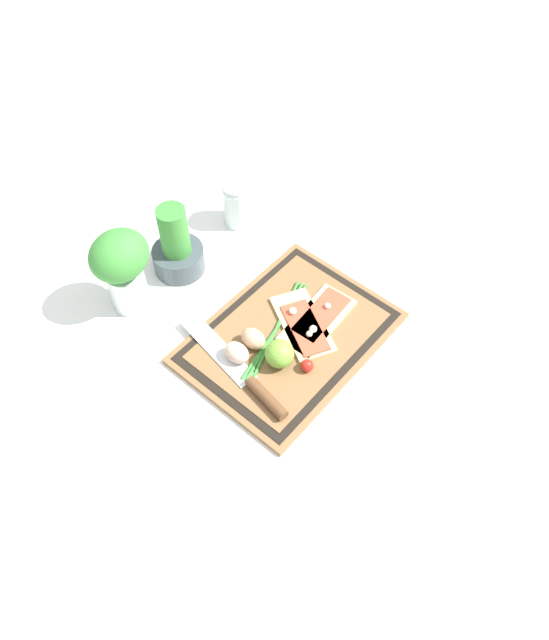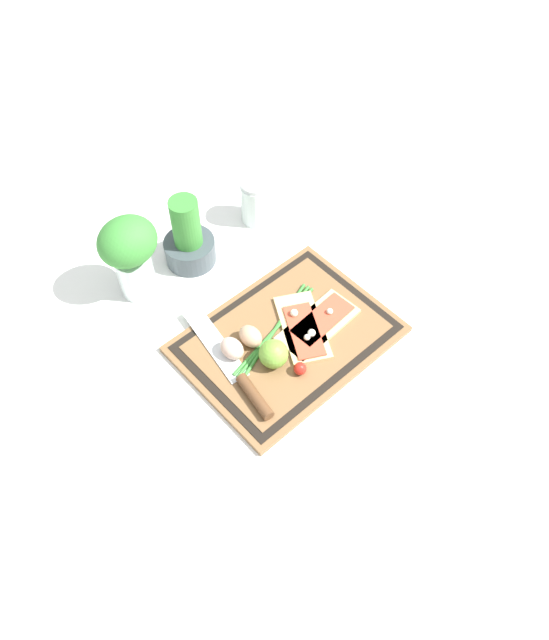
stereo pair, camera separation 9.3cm
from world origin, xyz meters
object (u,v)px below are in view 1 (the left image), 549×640
object	(u,v)px
egg_pink	(237,353)
lime	(279,354)
egg_brown	(253,339)
herb_glass	(122,266)
knife	(249,381)
pizza_slice_near	(318,319)
cherry_tomato_red	(307,365)
sauce_jar	(239,206)
pizza_slice_far	(303,325)
herb_pot	(177,249)

from	to	relation	value
egg_pink	lime	bearing A→B (deg)	-55.04
egg_brown	herb_glass	world-z (taller)	herb_glass
knife	herb_glass	distance (m)	0.34
pizza_slice_near	cherry_tomato_red	xyz separation A→B (m)	(-0.11, -0.06, 0.01)
lime	sauce_jar	distance (m)	0.41
egg_brown	sauce_jar	world-z (taller)	sauce_jar
pizza_slice_near	cherry_tomato_red	distance (m)	0.12
pizza_slice_far	herb_pot	distance (m)	0.32
knife	herb_pot	bearing A→B (deg)	68.52
sauce_jar	herb_glass	size ratio (longest dim) A/B	0.56
cherry_tomato_red	herb_glass	world-z (taller)	herb_glass
knife	lime	bearing A→B (deg)	-9.18
egg_pink	sauce_jar	bearing A→B (deg)	41.92
knife	sauce_jar	world-z (taller)	sauce_jar
knife	sauce_jar	size ratio (longest dim) A/B	2.75
egg_brown	herb_pot	size ratio (longest dim) A/B	0.31
cherry_tomato_red	knife	bearing A→B (deg)	146.64
cherry_tomato_red	egg_brown	bearing A→B (deg)	101.76
pizza_slice_far	lime	xyz separation A→B (m)	(-0.10, -0.02, 0.02)
pizza_slice_far	herb_glass	world-z (taller)	herb_glass
knife	sauce_jar	xyz separation A→B (m)	(0.32, 0.32, 0.02)
egg_brown	herb_pot	bearing A→B (deg)	78.38
cherry_tomato_red	sauce_jar	world-z (taller)	sauce_jar
sauce_jar	pizza_slice_far	bearing A→B (deg)	-115.61
pizza_slice_near	herb_pot	world-z (taller)	herb_pot
egg_brown	sauce_jar	bearing A→B (deg)	47.00
pizza_slice_far	herb_glass	xyz separation A→B (m)	(-0.18, 0.32, 0.10)
knife	egg_pink	xyz separation A→B (m)	(0.03, 0.06, 0.01)
lime	herb_pot	size ratio (longest dim) A/B	0.34
pizza_slice_far	herb_glass	size ratio (longest dim) A/B	0.95
lime	herb_pot	bearing A→B (deg)	80.96
sauce_jar	herb_glass	bearing A→B (deg)	178.98
knife	herb_glass	size ratio (longest dim) A/B	1.53
egg_brown	herb_pot	distance (m)	0.27
knife	cherry_tomato_red	world-z (taller)	cherry_tomato_red
pizza_slice_near	egg_brown	distance (m)	0.14
pizza_slice_near	sauce_jar	bearing A→B (deg)	70.16
egg_brown	pizza_slice_near	bearing A→B (deg)	-25.19
pizza_slice_far	herb_glass	distance (m)	0.38
pizza_slice_near	cherry_tomato_red	bearing A→B (deg)	-152.30
herb_pot	herb_glass	bearing A→B (deg)	178.27
egg_pink	herb_pot	size ratio (longest dim) A/B	0.31
pizza_slice_near	herb_glass	distance (m)	0.40
pizza_slice_near	herb_pot	bearing A→B (deg)	102.84
herb_pot	sauce_jar	xyz separation A→B (m)	(0.19, -0.00, -0.01)
knife	egg_pink	world-z (taller)	egg_pink
pizza_slice_near	knife	distance (m)	0.20
knife	cherry_tomato_red	xyz separation A→B (m)	(0.10, -0.06, 0.00)
egg_brown	cherry_tomato_red	xyz separation A→B (m)	(0.02, -0.12, -0.01)
lime	herb_glass	distance (m)	0.35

